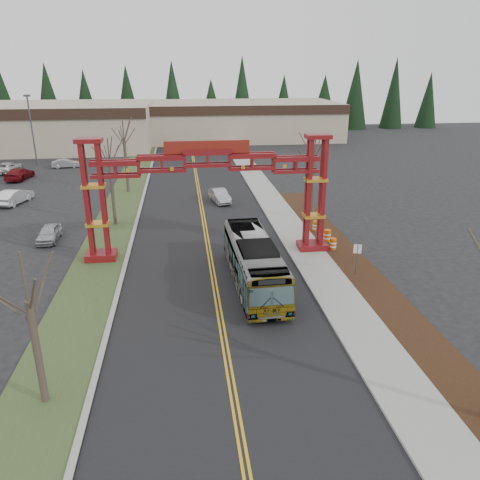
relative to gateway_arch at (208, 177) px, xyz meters
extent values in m
plane|color=black|center=(0.00, -18.00, -5.98)|extent=(200.00, 200.00, 0.00)
cube|color=black|center=(0.00, 7.00, -5.97)|extent=(12.00, 110.00, 0.02)
cube|color=gold|center=(-0.12, 7.00, -5.96)|extent=(0.12, 100.00, 0.01)
cube|color=gold|center=(0.12, 7.00, -5.96)|extent=(0.12, 100.00, 0.01)
cube|color=#9B9B96|center=(6.15, 7.00, -5.91)|extent=(0.30, 110.00, 0.15)
cube|color=gray|center=(7.60, 7.00, -5.91)|extent=(2.60, 110.00, 0.14)
cube|color=black|center=(10.20, -8.00, -5.92)|extent=(2.60, 50.00, 0.12)
cube|color=#344924|center=(-8.00, 7.00, -5.94)|extent=(4.00, 110.00, 0.08)
cube|color=#9B9B96|center=(-6.15, 7.00, -5.91)|extent=(0.30, 110.00, 0.15)
cube|color=#5C0C0C|center=(-8.00, 0.00, -5.68)|extent=(2.20, 1.60, 0.60)
cube|color=#5C0C0C|center=(-8.55, -0.35, -1.38)|extent=(0.28, 0.28, 8.00)
cube|color=#5C0C0C|center=(-7.45, -0.35, -1.38)|extent=(0.28, 0.28, 8.00)
cube|color=#5C0C0C|center=(-8.55, 0.35, -1.38)|extent=(0.28, 0.28, 8.00)
cube|color=#5C0C0C|center=(-7.45, 0.35, -1.38)|extent=(0.28, 0.28, 8.00)
cube|color=gold|center=(-8.00, 0.00, -3.18)|extent=(1.60, 1.10, 0.22)
cube|color=gold|center=(-8.00, 0.00, -0.38)|extent=(1.60, 1.10, 0.22)
cube|color=#5C0C0C|center=(-8.00, 0.00, 2.77)|extent=(1.80, 1.20, 0.30)
cube|color=#5C0C0C|center=(8.00, 0.00, -5.68)|extent=(2.20, 1.60, 0.60)
cube|color=#5C0C0C|center=(7.45, -0.35, -1.38)|extent=(0.28, 0.28, 8.00)
cube|color=#5C0C0C|center=(8.55, -0.35, -1.38)|extent=(0.28, 0.28, 8.00)
cube|color=#5C0C0C|center=(7.45, 0.35, -1.38)|extent=(0.28, 0.28, 8.00)
cube|color=#5C0C0C|center=(8.55, 0.35, -1.38)|extent=(0.28, 0.28, 8.00)
cube|color=gold|center=(8.00, 0.00, -3.18)|extent=(1.60, 1.10, 0.22)
cube|color=gold|center=(8.00, 0.00, -0.38)|extent=(1.60, 1.10, 0.22)
cube|color=#5C0C0C|center=(8.00, 0.00, 2.77)|extent=(1.80, 1.20, 0.30)
cube|color=#5C0C0C|center=(0.00, 0.00, 1.52)|extent=(16.00, 0.90, 1.00)
cube|color=#5C0C0C|center=(0.00, 0.00, 0.62)|extent=(16.00, 0.90, 0.60)
cube|color=maroon|center=(0.00, 0.00, 2.17)|extent=(6.00, 0.25, 0.90)
cube|color=tan|center=(-30.00, 54.00, -2.23)|extent=(46.00, 22.00, 7.50)
cube|color=tan|center=(10.00, 62.00, -2.48)|extent=(38.00, 20.00, 7.00)
cube|color=black|center=(10.00, 51.90, 0.22)|extent=(38.00, 0.40, 1.60)
cone|color=black|center=(-38.00, 74.00, 0.52)|extent=(5.60, 5.60, 13.00)
cylinder|color=#382D26|center=(-38.00, 74.00, -5.18)|extent=(0.80, 0.80, 1.60)
cone|color=black|center=(-29.50, 74.00, 0.52)|extent=(5.60, 5.60, 13.00)
cylinder|color=#382D26|center=(-29.50, 74.00, -5.18)|extent=(0.80, 0.80, 1.60)
cone|color=black|center=(-21.00, 74.00, 0.52)|extent=(5.60, 5.60, 13.00)
cylinder|color=#382D26|center=(-21.00, 74.00, -5.18)|extent=(0.80, 0.80, 1.60)
cone|color=black|center=(-12.50, 74.00, 0.52)|extent=(5.60, 5.60, 13.00)
cylinder|color=#382D26|center=(-12.50, 74.00, -5.18)|extent=(0.80, 0.80, 1.60)
cone|color=black|center=(-4.00, 74.00, 0.52)|extent=(5.60, 5.60, 13.00)
cylinder|color=#382D26|center=(-4.00, 74.00, -5.18)|extent=(0.80, 0.80, 1.60)
cone|color=black|center=(4.50, 74.00, 0.52)|extent=(5.60, 5.60, 13.00)
cylinder|color=#382D26|center=(4.50, 74.00, -5.18)|extent=(0.80, 0.80, 1.60)
cone|color=black|center=(13.00, 74.00, 0.52)|extent=(5.60, 5.60, 13.00)
cylinder|color=#382D26|center=(13.00, 74.00, -5.18)|extent=(0.80, 0.80, 1.60)
cone|color=black|center=(21.50, 74.00, 0.52)|extent=(5.60, 5.60, 13.00)
cylinder|color=#382D26|center=(21.50, 74.00, -5.18)|extent=(0.80, 0.80, 1.60)
cone|color=black|center=(30.00, 74.00, 0.52)|extent=(5.60, 5.60, 13.00)
cylinder|color=#382D26|center=(30.00, 74.00, -5.18)|extent=(0.80, 0.80, 1.60)
cone|color=black|center=(38.50, 74.00, 0.52)|extent=(5.60, 5.60, 13.00)
cylinder|color=#382D26|center=(38.50, 74.00, -5.18)|extent=(0.80, 0.80, 1.60)
cone|color=black|center=(47.00, 74.00, 0.52)|extent=(5.60, 5.60, 13.00)
cylinder|color=#382D26|center=(47.00, 74.00, -5.18)|extent=(0.80, 0.80, 1.60)
cone|color=black|center=(55.50, 74.00, 0.52)|extent=(5.60, 5.60, 13.00)
cylinder|color=#382D26|center=(55.50, 74.00, -5.18)|extent=(0.80, 0.80, 1.60)
imported|color=#B7B9BF|center=(2.57, -5.46, -4.43)|extent=(2.90, 11.20, 3.10)
imported|color=#A5A8AD|center=(2.01, 14.68, -5.30)|extent=(2.29, 4.37, 1.37)
imported|color=#B4B7BC|center=(-12.84, 4.73, -5.35)|extent=(1.52, 3.75, 1.27)
imported|color=white|center=(-19.25, 16.71, -5.21)|extent=(2.82, 4.93, 1.54)
imported|color=maroon|center=(-22.27, 28.32, -5.24)|extent=(2.79, 5.39, 1.49)
imported|color=#AAADB2|center=(-18.12, 35.34, -5.36)|extent=(3.94, 1.96, 1.24)
imported|color=white|center=(-25.05, 32.84, -5.28)|extent=(2.92, 5.31, 1.41)
cylinder|color=#382D26|center=(-8.00, -15.78, -3.58)|extent=(0.32, 0.32, 4.81)
cylinder|color=#382D26|center=(-8.00, -15.78, -0.18)|extent=(0.12, 0.12, 2.17)
cylinder|color=#382D26|center=(-8.00, 8.27, -3.09)|extent=(0.30, 0.30, 5.79)
cylinder|color=#382D26|center=(-8.00, 8.27, 0.74)|extent=(0.11, 0.11, 2.05)
cylinder|color=#382D26|center=(-8.00, 20.14, -3.07)|extent=(0.33, 0.33, 5.83)
cylinder|color=#382D26|center=(-8.00, 20.14, 0.87)|extent=(0.12, 0.12, 2.26)
cylinder|color=#382D26|center=(10.00, 7.54, -3.06)|extent=(0.31, 0.31, 5.85)
cylinder|color=#382D26|center=(10.00, 7.54, 0.82)|extent=(0.11, 0.11, 2.11)
cylinder|color=#3F3F44|center=(-22.74, 37.81, -1.19)|extent=(0.21, 0.21, 9.59)
cube|color=#3F3F44|center=(-22.74, 37.81, 3.72)|extent=(0.85, 0.43, 0.27)
cylinder|color=#3F3F44|center=(9.63, -5.14, -4.82)|extent=(0.06, 0.06, 2.32)
cube|color=white|center=(9.63, -5.14, -3.98)|extent=(0.51, 0.21, 0.63)
cylinder|color=#CA580B|center=(9.57, -0.30, -5.48)|extent=(0.52, 0.52, 1.00)
cylinder|color=white|center=(9.57, -0.30, -5.33)|extent=(0.54, 0.54, 0.12)
cylinder|color=white|center=(9.57, -0.30, -5.63)|extent=(0.54, 0.54, 0.12)
cylinder|color=#CA580B|center=(9.67, 1.50, -5.45)|extent=(0.56, 0.56, 1.07)
cylinder|color=white|center=(9.67, 1.50, -5.29)|extent=(0.58, 0.58, 0.13)
cylinder|color=white|center=(9.67, 1.50, -5.61)|extent=(0.58, 0.58, 0.13)
cylinder|color=#CA580B|center=(9.44, 4.11, -5.49)|extent=(0.51, 0.51, 0.98)
cylinder|color=white|center=(9.44, 4.11, -5.34)|extent=(0.53, 0.53, 0.12)
cylinder|color=white|center=(9.44, 4.11, -5.64)|extent=(0.53, 0.53, 0.12)
camera|label=1|loc=(-1.79, -33.01, 7.42)|focal=35.00mm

